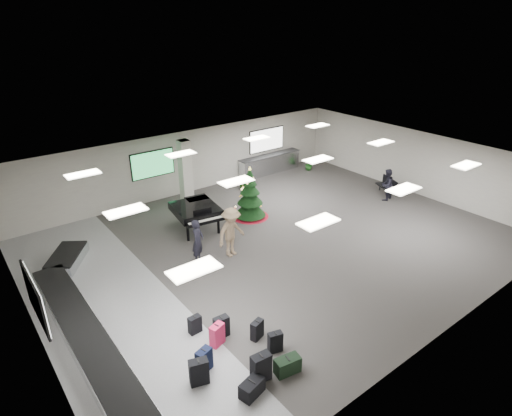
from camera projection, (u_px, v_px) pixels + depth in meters
ground at (278, 243)px, 17.29m from camera, size 18.00×18.00×0.00m
room_envelope at (261, 187)px, 16.58m from camera, size 18.02×14.02×3.21m
baggage_carousel at (80, 316)px, 12.79m from camera, size 2.28×9.71×0.43m
service_counter at (270, 164)px, 24.62m from camera, size 4.05×0.65×1.08m
suitcase_0 at (261, 368)px, 10.70m from camera, size 0.53×0.32×0.80m
suitcase_1 at (275, 342)px, 11.65m from camera, size 0.44×0.31×0.63m
pink_suitcase at (217, 335)px, 11.87m from camera, size 0.48×0.36×0.68m
suitcase_3 at (221, 327)px, 12.19m from camera, size 0.45×0.26×0.67m
navy_suitcase at (204, 360)px, 11.01m from camera, size 0.48×0.36×0.68m
suitcase_5 at (199, 372)px, 10.62m from camera, size 0.53×0.39×0.74m
green_duffel at (287, 365)px, 10.99m from camera, size 0.72×0.44×0.47m
suitcase_7 at (257, 330)px, 12.13m from camera, size 0.45×0.32×0.60m
suitcase_8 at (195, 325)px, 12.35m from camera, size 0.38×0.23×0.57m
black_duffel at (252, 388)px, 10.35m from camera, size 0.71×0.50×0.44m
christmas_tree at (250, 200)px, 19.19m from camera, size 1.69×1.69×2.41m
grand_piano at (196, 210)px, 17.96m from camera, size 2.03×2.46×1.28m
bench at (387, 185)px, 21.79m from camera, size 0.95×1.41×0.85m
traveler_a at (198, 241)px, 15.68m from camera, size 0.74×0.71×1.70m
traveler_b at (231, 232)px, 16.03m from camera, size 1.38×0.96×1.97m
traveler_bench at (387, 185)px, 20.96m from camera, size 0.88×0.74×1.59m
potted_plant_left at (242, 182)px, 22.45m from camera, size 0.52×0.54×0.77m
potted_plant_right at (309, 164)px, 25.14m from camera, size 0.57×0.57×0.72m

